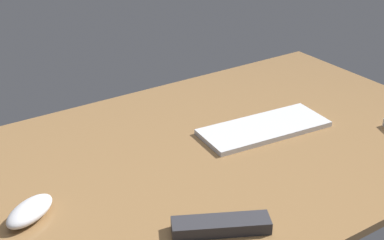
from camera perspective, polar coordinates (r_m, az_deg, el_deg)
The scene contains 4 objects.
desk at distance 133.64cm, azimuth 1.86°, elevation -3.65°, with size 140.00×84.00×2.00cm, color olive.
keyboard at distance 143.65cm, azimuth 7.64°, elevation -0.83°, with size 34.67×13.62×1.36cm, color silver.
computer_mouse at distance 114.13cm, azimuth -16.80°, elevation -9.21°, with size 11.97×6.04×3.41cm, color silver.
tv_remote at distance 106.51cm, azimuth 3.09°, elevation -11.09°, with size 19.24×4.82×2.59cm, color #2D2D33.
Camera 1 is at (-67.26, -93.74, 68.45)cm, focal length 50.37 mm.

